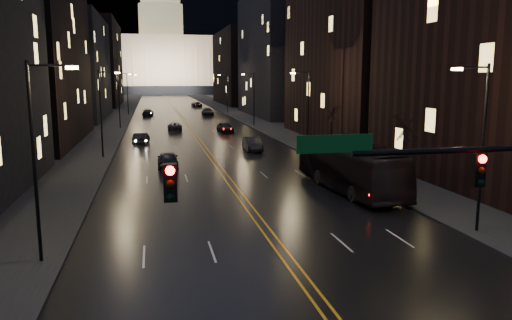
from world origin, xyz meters
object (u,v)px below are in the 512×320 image
oncoming_car_a (168,160)px  receding_car_a (252,144)px  oncoming_car_b (141,138)px  bus (349,166)px

oncoming_car_a → receding_car_a: size_ratio=0.95×
oncoming_car_a → receding_car_a: (9.72, 8.76, 0.02)m
oncoming_car_a → oncoming_car_b: 17.46m
oncoming_car_b → receding_car_a: (12.43, -8.49, 0.08)m
oncoming_car_a → oncoming_car_b: (-2.72, 17.25, -0.06)m
bus → receding_car_a: bus is taller
oncoming_car_b → receding_car_a: bearing=153.4°
oncoming_car_b → oncoming_car_a: bearing=106.7°
oncoming_car_a → receding_car_a: 13.08m
bus → receding_car_a: 21.03m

